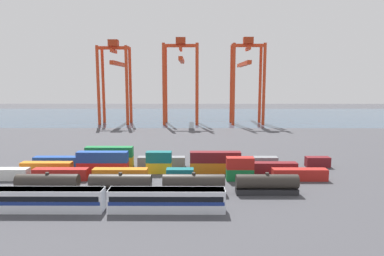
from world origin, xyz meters
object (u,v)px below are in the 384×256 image
(freight_tank_row, at_px, (157,184))
(gantry_crane_west, at_px, (116,73))
(gantry_crane_central, at_px, (181,71))
(shipping_container_1, at_px, (61,174))
(shipping_container_10, at_px, (159,168))
(gantry_crane_east, at_px, (246,72))
(passenger_train, at_px, (106,199))
(shipping_container_15, at_px, (58,162))
(shipping_container_19, at_px, (213,162))

(freight_tank_row, bearing_deg, gantry_crane_west, 106.56)
(gantry_crane_central, bearing_deg, gantry_crane_west, 179.66)
(shipping_container_1, relative_size, shipping_container_10, 2.00)
(shipping_container_1, xyz_separation_m, shipping_container_10, (21.36, 5.88, 0.00))
(gantry_crane_west, distance_m, gantry_crane_east, 67.64)
(passenger_train, distance_m, gantry_crane_east, 130.72)
(freight_tank_row, bearing_deg, gantry_crane_east, 72.95)
(passenger_train, bearing_deg, gantry_crane_west, 101.95)
(shipping_container_10, bearing_deg, shipping_container_15, 167.60)
(gantry_crane_central, bearing_deg, shipping_container_10, -91.08)
(freight_tank_row, bearing_deg, shipping_container_1, 157.96)
(shipping_container_10, bearing_deg, passenger_train, -105.11)
(passenger_train, height_order, shipping_container_10, passenger_train)
(passenger_train, height_order, gantry_crane_east, gantry_crane_east)
(shipping_container_15, bearing_deg, shipping_container_1, -65.31)
(gantry_crane_central, bearing_deg, shipping_container_1, -102.76)
(passenger_train, bearing_deg, shipping_container_10, 74.89)
(shipping_container_1, xyz_separation_m, gantry_crane_east, (56.98, 103.20, 25.26))
(shipping_container_10, xyz_separation_m, gantry_crane_east, (35.63, 97.31, 25.26))
(shipping_container_1, xyz_separation_m, shipping_container_19, (34.81, 11.77, 0.00))
(freight_tank_row, xyz_separation_m, gantry_crane_central, (0.63, 111.41, 24.92))
(shipping_container_10, bearing_deg, gantry_crane_west, 108.33)
(shipping_container_19, bearing_deg, shipping_container_1, -161.32)
(freight_tank_row, height_order, shipping_container_10, freight_tank_row)
(shipping_container_1, distance_m, gantry_crane_east, 120.56)
(shipping_container_1, bearing_deg, gantry_crane_central, 77.24)
(freight_tank_row, xyz_separation_m, gantry_crane_west, (-33.19, 111.61, 23.92))
(gantry_crane_central, bearing_deg, shipping_container_15, -107.52)
(gantry_crane_central, relative_size, gantry_crane_east, 1.00)
(shipping_container_1, xyz_separation_m, shipping_container_15, (-5.41, 11.77, 0.00))
(freight_tank_row, distance_m, gantry_crane_east, 120.03)
(shipping_container_19, height_order, gantry_crane_west, gantry_crane_west)
(passenger_train, distance_m, shipping_container_1, 23.46)
(passenger_train, xyz_separation_m, gantry_crane_east, (42.11, 121.32, 24.41))
(shipping_container_1, height_order, shipping_container_19, same)
(gantry_crane_central, bearing_deg, freight_tank_row, -90.32)
(shipping_container_19, relative_size, gantry_crane_central, 0.28)
(passenger_train, relative_size, gantry_crane_east, 0.93)
(shipping_container_19, distance_m, gantry_crane_east, 97.41)
(passenger_train, distance_m, gantry_crane_central, 123.21)
(gantry_crane_east, bearing_deg, gantry_crane_west, -179.40)
(freight_tank_row, height_order, gantry_crane_west, gantry_crane_west)
(gantry_crane_west, distance_m, gantry_crane_central, 33.83)
(shipping_container_1, relative_size, shipping_container_15, 1.00)
(gantry_crane_east, bearing_deg, gantry_crane_central, -178.46)
(freight_tank_row, xyz_separation_m, shipping_container_19, (12.27, 20.89, -0.69))
(freight_tank_row, height_order, shipping_container_15, freight_tank_row)
(passenger_train, distance_m, freight_tank_row, 11.82)
(shipping_container_1, relative_size, gantry_crane_west, 0.29)
(gantry_crane_west, bearing_deg, gantry_crane_east, 0.60)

